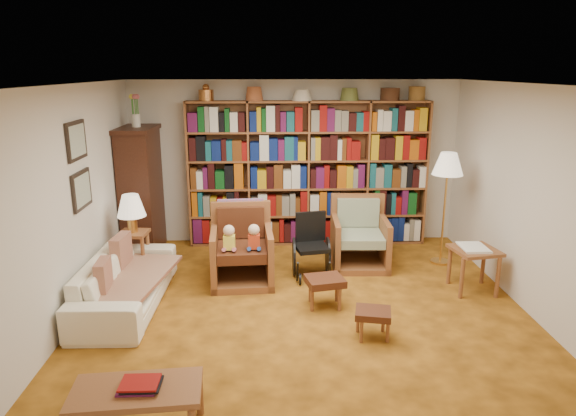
{
  "coord_description": "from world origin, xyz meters",
  "views": [
    {
      "loc": [
        -0.38,
        -5.34,
        2.65
      ],
      "look_at": [
        -0.17,
        0.6,
        1.04
      ],
      "focal_mm": 32.0,
      "sensor_mm": 36.0,
      "label": 1
    }
  ],
  "objects_px": {
    "footstool_a": "(325,283)",
    "armchair_leather": "(242,249)",
    "wheelchair": "(311,247)",
    "side_table_lamp": "(134,246)",
    "floor_lamp": "(448,168)",
    "footstool_b": "(373,315)",
    "coffee_table": "(137,394)",
    "sofa": "(126,281)",
    "armchair_sage": "(359,239)",
    "side_table_papers": "(474,255)"
  },
  "relations": [
    {
      "from": "armchair_leather",
      "to": "footstool_b",
      "type": "bearing_deg",
      "value": -48.33
    },
    {
      "from": "footstool_b",
      "to": "coffee_table",
      "type": "height_order",
      "value": "coffee_table"
    },
    {
      "from": "armchair_sage",
      "to": "coffee_table",
      "type": "xyz_separation_m",
      "value": [
        -2.23,
        -3.42,
        -0.03
      ]
    },
    {
      "from": "footstool_b",
      "to": "coffee_table",
      "type": "xyz_separation_m",
      "value": [
        -2.03,
        -1.35,
        0.08
      ]
    },
    {
      "from": "floor_lamp",
      "to": "footstool_b",
      "type": "distance_m",
      "value": 2.7
    },
    {
      "from": "sofa",
      "to": "footstool_a",
      "type": "distance_m",
      "value": 2.29
    },
    {
      "from": "floor_lamp",
      "to": "coffee_table",
      "type": "xyz_separation_m",
      "value": [
        -3.4,
        -3.39,
        -1.03
      ]
    },
    {
      "from": "armchair_sage",
      "to": "footstool_a",
      "type": "xyz_separation_m",
      "value": [
        -0.61,
        -1.35,
        -0.07
      ]
    },
    {
      "from": "armchair_leather",
      "to": "coffee_table",
      "type": "relative_size",
      "value": 1.01
    },
    {
      "from": "armchair_leather",
      "to": "wheelchair",
      "type": "distance_m",
      "value": 0.91
    },
    {
      "from": "armchair_sage",
      "to": "coffee_table",
      "type": "height_order",
      "value": "armchair_sage"
    },
    {
      "from": "coffee_table",
      "to": "side_table_papers",
      "type": "bearing_deg",
      "value": 35.04
    },
    {
      "from": "sofa",
      "to": "wheelchair",
      "type": "distance_m",
      "value": 2.35
    },
    {
      "from": "side_table_lamp",
      "to": "coffee_table",
      "type": "distance_m",
      "value": 3.11
    },
    {
      "from": "sofa",
      "to": "coffee_table",
      "type": "xyz_separation_m",
      "value": [
        0.67,
        -2.2,
        0.04
      ]
    },
    {
      "from": "sofa",
      "to": "armchair_sage",
      "type": "distance_m",
      "value": 3.14
    },
    {
      "from": "floor_lamp",
      "to": "footstool_a",
      "type": "relative_size",
      "value": 3.27
    },
    {
      "from": "side_table_papers",
      "to": "coffee_table",
      "type": "distance_m",
      "value": 4.26
    },
    {
      "from": "armchair_sage",
      "to": "side_table_papers",
      "type": "bearing_deg",
      "value": -37.89
    },
    {
      "from": "sofa",
      "to": "wheelchair",
      "type": "xyz_separation_m",
      "value": [
        2.2,
        0.83,
        0.09
      ]
    },
    {
      "from": "side_table_papers",
      "to": "coffee_table",
      "type": "xyz_separation_m",
      "value": [
        -3.48,
        -2.44,
        -0.13
      ]
    },
    {
      "from": "footstool_b",
      "to": "sofa",
      "type": "bearing_deg",
      "value": 162.53
    },
    {
      "from": "side_table_lamp",
      "to": "footstool_a",
      "type": "bearing_deg",
      "value": -21.62
    },
    {
      "from": "floor_lamp",
      "to": "coffee_table",
      "type": "height_order",
      "value": "floor_lamp"
    },
    {
      "from": "floor_lamp",
      "to": "side_table_papers",
      "type": "relative_size",
      "value": 2.66
    },
    {
      "from": "wheelchair",
      "to": "side_table_papers",
      "type": "relative_size",
      "value": 1.41
    },
    {
      "from": "coffee_table",
      "to": "footstool_b",
      "type": "bearing_deg",
      "value": 33.54
    },
    {
      "from": "sofa",
      "to": "footstool_a",
      "type": "bearing_deg",
      "value": -92.17
    },
    {
      "from": "side_table_lamp",
      "to": "armchair_sage",
      "type": "height_order",
      "value": "armchair_sage"
    },
    {
      "from": "side_table_lamp",
      "to": "wheelchair",
      "type": "distance_m",
      "value": 2.3
    },
    {
      "from": "sofa",
      "to": "footstool_a",
      "type": "xyz_separation_m",
      "value": [
        2.29,
        -0.13,
        -0.0
      ]
    },
    {
      "from": "side_table_lamp",
      "to": "wheelchair",
      "type": "relative_size",
      "value": 0.75
    },
    {
      "from": "sofa",
      "to": "armchair_leather",
      "type": "xyz_separation_m",
      "value": [
        1.3,
        0.72,
        0.12
      ]
    },
    {
      "from": "wheelchair",
      "to": "footstool_b",
      "type": "relative_size",
      "value": 2.05
    },
    {
      "from": "sofa",
      "to": "side_table_papers",
      "type": "distance_m",
      "value": 4.16
    },
    {
      "from": "wheelchair",
      "to": "side_table_papers",
      "type": "distance_m",
      "value": 2.03
    },
    {
      "from": "armchair_sage",
      "to": "footstool_a",
      "type": "relative_size",
      "value": 1.97
    },
    {
      "from": "footstool_b",
      "to": "armchair_leather",
      "type": "bearing_deg",
      "value": 131.67
    },
    {
      "from": "floor_lamp",
      "to": "footstool_b",
      "type": "height_order",
      "value": "floor_lamp"
    },
    {
      "from": "wheelchair",
      "to": "side_table_lamp",
      "type": "bearing_deg",
      "value": -179.8
    },
    {
      "from": "sofa",
      "to": "footstool_b",
      "type": "height_order",
      "value": "sofa"
    },
    {
      "from": "sofa",
      "to": "armchair_sage",
      "type": "height_order",
      "value": "armchair_sage"
    },
    {
      "from": "side_table_lamp",
      "to": "coffee_table",
      "type": "xyz_separation_m",
      "value": [
        0.77,
        -3.02,
        -0.11
      ]
    },
    {
      "from": "footstool_a",
      "to": "footstool_b",
      "type": "xyz_separation_m",
      "value": [
        0.41,
        -0.72,
        -0.04
      ]
    },
    {
      "from": "sofa",
      "to": "armchair_leather",
      "type": "distance_m",
      "value": 1.49
    },
    {
      "from": "footstool_a",
      "to": "side_table_lamp",
      "type": "bearing_deg",
      "value": 158.38
    },
    {
      "from": "wheelchair",
      "to": "footstool_b",
      "type": "height_order",
      "value": "wheelchair"
    },
    {
      "from": "footstool_a",
      "to": "armchair_leather",
      "type": "bearing_deg",
      "value": 139.3
    },
    {
      "from": "side_table_lamp",
      "to": "floor_lamp",
      "type": "distance_m",
      "value": 4.29
    },
    {
      "from": "armchair_leather",
      "to": "footstool_b",
      "type": "xyz_separation_m",
      "value": [
        1.4,
        -1.57,
        -0.16
      ]
    }
  ]
}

